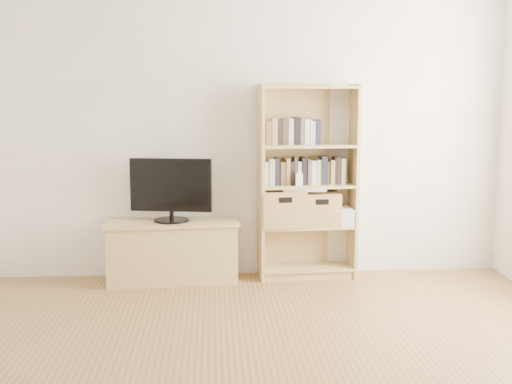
{
  "coord_description": "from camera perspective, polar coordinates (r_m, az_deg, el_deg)",
  "views": [
    {
      "loc": [
        -0.28,
        -3.0,
        1.56
      ],
      "look_at": [
        0.06,
        1.9,
        0.82
      ],
      "focal_mm": 45.0,
      "sensor_mm": 36.0,
      "label": 1
    }
  ],
  "objects": [
    {
      "name": "back_wall",
      "position": [
        5.51,
        -1.0,
        5.92
      ],
      "size": [
        4.5,
        0.02,
        2.6
      ],
      "primitive_type": "cube",
      "color": "silver",
      "rests_on": "floor"
    },
    {
      "name": "tv_stand",
      "position": [
        5.47,
        -7.45,
        -5.36
      ],
      "size": [
        1.1,
        0.47,
        0.49
      ],
      "primitive_type": "cube",
      "rotation": [
        0.0,
        0.0,
        0.07
      ],
      "color": "tan",
      "rests_on": "floor"
    },
    {
      "name": "bookshelf",
      "position": [
        5.46,
        4.61,
        0.87
      ],
      "size": [
        0.84,
        0.34,
        1.65
      ],
      "primitive_type": "cube",
      "rotation": [
        0.0,
        0.0,
        0.06
      ],
      "color": "tan",
      "rests_on": "floor"
    },
    {
      "name": "television",
      "position": [
        5.37,
        -7.56,
        0.2
      ],
      "size": [
        0.68,
        0.17,
        0.54
      ],
      "primitive_type": "cube",
      "rotation": [
        0.0,
        0.0,
        -0.17
      ],
      "color": "black",
      "rests_on": "tv_stand"
    },
    {
      "name": "books_row_mid",
      "position": [
        5.47,
        4.58,
        1.86
      ],
      "size": [
        0.83,
        0.2,
        0.22
      ],
      "primitive_type": "cube",
      "rotation": [
        0.0,
        0.0,
        0.05
      ],
      "color": "beige",
      "rests_on": "bookshelf"
    },
    {
      "name": "books_row_upper",
      "position": [
        5.4,
        2.71,
        5.37
      ],
      "size": [
        0.42,
        0.19,
        0.21
      ],
      "primitive_type": "cube",
      "rotation": [
        0.0,
        0.0,
        0.1
      ],
      "color": "beige",
      "rests_on": "bookshelf"
    },
    {
      "name": "baby_monitor",
      "position": [
        5.35,
        3.85,
        1.1
      ],
      "size": [
        0.06,
        0.04,
        0.11
      ],
      "primitive_type": "cube",
      "rotation": [
        0.0,
        0.0,
        0.09
      ],
      "color": "white",
      "rests_on": "bookshelf"
    },
    {
      "name": "basket_left",
      "position": [
        5.45,
        2.32,
        -1.41
      ],
      "size": [
        0.39,
        0.33,
        0.3
      ],
      "primitive_type": "cube",
      "rotation": [
        0.0,
        0.0,
        0.09
      ],
      "color": "#B1844F",
      "rests_on": "bookshelf"
    },
    {
      "name": "basket_right",
      "position": [
        5.51,
        5.62,
        -1.46
      ],
      "size": [
        0.35,
        0.29,
        0.28
      ],
      "primitive_type": "cube",
      "rotation": [
        0.0,
        0.0,
        0.03
      ],
      "color": "#B1844F",
      "rests_on": "bookshelf"
    },
    {
      "name": "laptop",
      "position": [
        5.45,
        4.31,
        0.34
      ],
      "size": [
        0.39,
        0.29,
        0.03
      ],
      "primitive_type": "cube",
      "rotation": [
        0.0,
        0.0,
        -0.1
      ],
      "color": "white",
      "rests_on": "basket_left"
    },
    {
      "name": "magazine_stack",
      "position": [
        5.57,
        7.45,
        -2.18
      ],
      "size": [
        0.2,
        0.29,
        0.13
      ],
      "primitive_type": "cube",
      "rotation": [
        0.0,
        0.0,
        0.03
      ],
      "color": "beige",
      "rests_on": "bookshelf"
    }
  ]
}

